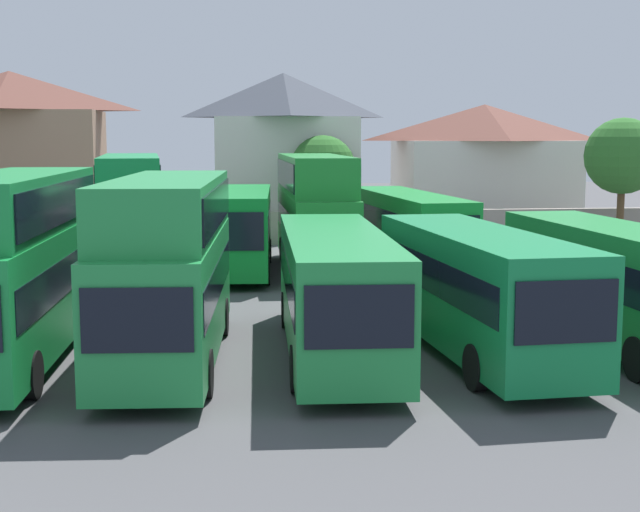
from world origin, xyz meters
TOP-DOWN VIEW (x-y plane):
  - ground at (0.00, 18.00)m, footprint 140.00×140.00m
  - depot_boundary_wall at (0.00, 25.27)m, footprint 56.00×0.50m
  - bus_1 at (-8.24, 0.26)m, footprint 2.92×10.66m
  - bus_2 at (-4.28, -0.09)m, footprint 3.25×10.49m
  - bus_3 at (0.08, 0.21)m, footprint 3.05×11.54m
  - bus_4 at (3.85, -0.25)m, footprint 3.27×10.84m
  - bus_5 at (7.90, 0.09)m, footprint 2.93×10.98m
  - bus_6 at (-6.66, 15.71)m, footprint 3.20×11.02m
  - bus_7 at (-2.02, 15.04)m, footprint 3.10×10.28m
  - bus_8 at (1.22, 15.64)m, footprint 2.70×10.67m
  - bus_9 at (5.37, 15.60)m, footprint 3.28×12.00m
  - house_terrace_left at (-15.01, 31.98)m, footprint 10.75×6.64m
  - house_terrace_centre at (1.07, 32.10)m, footprint 8.79×7.94m
  - house_terrace_right at (13.78, 32.47)m, footprint 11.08×7.51m
  - tree_behind_wall at (18.70, 23.27)m, footprint 4.10×4.10m
  - tree_right_of_lot at (2.99, 27.77)m, footprint 3.75×3.75m

SIDE VIEW (x-z plane):
  - ground at x=0.00m, z-range 0.00..0.00m
  - depot_boundary_wall at x=0.00m, z-range 0.00..1.80m
  - bus_3 at x=0.08m, z-range 0.24..3.55m
  - bus_9 at x=5.37m, z-range 0.24..3.58m
  - bus_4 at x=3.85m, z-range 0.24..3.58m
  - bus_5 at x=7.90m, z-range 0.24..3.61m
  - bus_7 at x=-2.02m, z-range 0.25..3.79m
  - bus_2 at x=-4.28m, z-range 0.31..5.09m
  - bus_1 at x=-8.24m, z-range 0.31..5.20m
  - bus_8 at x=1.22m, z-range 0.31..5.31m
  - bus_6 at x=-6.66m, z-range 0.31..5.33m
  - house_terrace_right at x=13.78m, z-range 0.08..7.88m
  - tree_right_of_lot at x=2.99m, z-range 1.05..6.94m
  - tree_behind_wall at x=18.70m, z-range 1.34..8.16m
  - house_terrace_left at x=-15.01m, z-range 0.09..9.69m
  - house_terrace_centre at x=1.07m, z-range 0.10..9.72m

